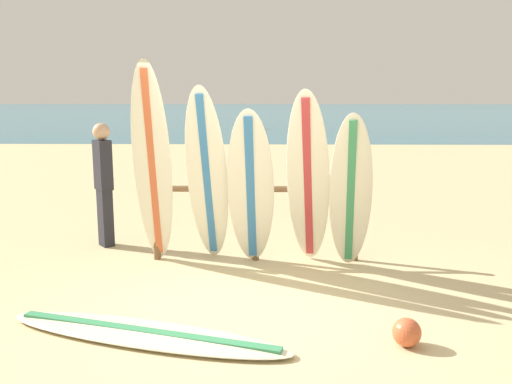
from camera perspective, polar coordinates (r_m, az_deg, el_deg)
ground_plane at (r=5.59m, az=-1.40°, el=-12.54°), size 120.00×120.00×0.00m
ocean_water at (r=63.18m, az=0.98°, el=8.39°), size 120.00×80.00×0.01m
surfboard_rack at (r=7.08m, az=-0.05°, el=-1.61°), size 2.70×0.09×1.10m
surfboard_leaning_far_left at (r=6.80m, az=-10.75°, el=2.63°), size 0.50×0.85×2.56m
surfboard_leaning_left at (r=6.73m, az=-5.10°, el=1.44°), size 0.56×1.03×2.27m
surfboard_leaning_center_left at (r=6.64m, az=-0.55°, el=0.22°), size 0.61×0.86×2.01m
surfboard_leaning_center at (r=6.63m, az=5.45°, el=1.11°), size 0.69×1.10×2.23m
surfboard_leaning_center_right at (r=6.67m, az=9.84°, el=-0.09°), size 0.60×0.74×1.96m
surfboard_lying_on_sand at (r=5.18m, az=-11.51°, el=-14.26°), size 2.82×1.32×0.08m
beachgoer_standing at (r=7.99m, az=-15.61°, el=1.29°), size 0.32×0.33×1.76m
small_boat_offshore at (r=32.78m, az=-0.76°, el=7.00°), size 1.24×2.14×0.71m
beach_ball at (r=5.06m, az=15.44°, el=-13.93°), size 0.25×0.25×0.25m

